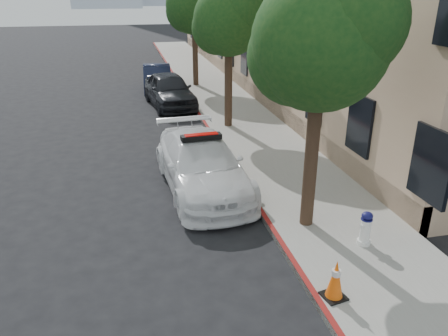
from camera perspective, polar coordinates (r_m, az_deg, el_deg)
ground at (r=11.62m, az=-6.66°, el=-4.53°), size 120.00×120.00×0.00m
sidewalk at (r=21.46m, az=-0.07°, el=8.58°), size 3.20×50.00×0.15m
curb_strip at (r=21.18m, az=-4.18°, el=8.34°), size 0.12×50.00×0.15m
tree_near at (r=9.22m, az=12.74°, el=15.87°), size 2.92×2.82×5.62m
tree_mid at (r=16.79m, az=0.72°, el=18.80°), size 2.77×2.64×5.43m
tree_far at (r=24.63m, az=-3.87°, el=20.49°), size 3.10×3.00×5.81m
police_car at (r=12.06m, az=-2.92°, el=0.49°), size 2.37×5.18×1.62m
parked_car_mid at (r=21.01m, az=-7.16°, el=10.09°), size 2.41×4.79×1.56m
parked_car_far at (r=24.45m, az=-8.72°, el=11.54°), size 1.66×4.23×1.37m
fire_hydrant at (r=9.82m, az=18.00°, el=-7.52°), size 0.32×0.29×0.76m
traffic_cone at (r=8.13m, az=14.35°, el=-13.92°), size 0.46×0.46×0.76m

